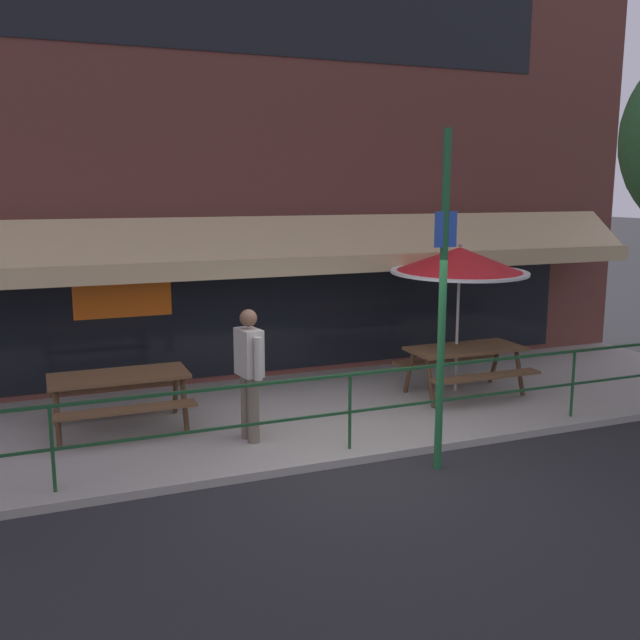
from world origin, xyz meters
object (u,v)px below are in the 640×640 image
picnic_table_centre (465,357)px  pedestrian_walking (249,368)px  patio_umbrella_centre (460,261)px  picnic_table_left (119,386)px  street_sign_pole (443,301)px

picnic_table_centre → pedestrian_walking: bearing=-168.7°
patio_umbrella_centre → pedestrian_walking: 3.99m
patio_umbrella_centre → picnic_table_left: bearing=179.3°
picnic_table_left → pedestrian_walking: (1.50, -1.05, 0.35)m
patio_umbrella_centre → street_sign_pole: street_sign_pole is taller
patio_umbrella_centre → street_sign_pole: bearing=-126.2°
picnic_table_centre → street_sign_pole: bearing=-129.1°
picnic_table_left → picnic_table_centre: 5.21m
picnic_table_left → pedestrian_walking: pedestrian_walking is taller
street_sign_pole → picnic_table_left: bearing=142.8°
picnic_table_centre → street_sign_pole: 3.18m
picnic_table_centre → patio_umbrella_centre: size_ratio=0.76×
picnic_table_left → street_sign_pole: (3.37, -2.56, 1.32)m
picnic_table_left → picnic_table_centre: same height
picnic_table_centre → picnic_table_left: bearing=176.5°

